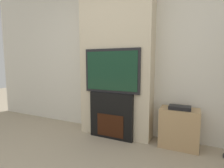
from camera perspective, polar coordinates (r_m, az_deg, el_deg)
name	(u,v)px	position (r m, az deg, el deg)	size (l,w,h in m)	color
wall_back	(121,53)	(3.00, 2.83, 9.99)	(6.00, 0.06, 2.70)	silver
chimney_breast	(116,53)	(2.83, 1.37, 10.18)	(1.18, 0.32, 2.70)	beige
fireplace	(112,115)	(2.80, -0.01, -10.23)	(0.71, 0.15, 0.73)	black
television	(112,71)	(2.68, -0.03, 4.29)	(0.90, 0.07, 0.67)	black
media_stand	(179,127)	(2.71, 21.02, -13.08)	(0.52, 0.32, 0.60)	tan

